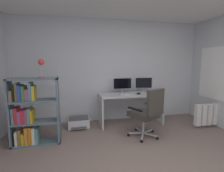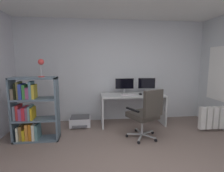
# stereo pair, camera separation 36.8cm
# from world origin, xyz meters

# --- Properties ---
(wall_back) EXTENTS (4.70, 0.10, 2.53)m
(wall_back) POSITION_xyz_m (0.00, 2.55, 1.27)
(wall_back) COLOR silver
(wall_back) RESTS_ON ground
(window_pane) EXTENTS (0.01, 1.18, 1.14)m
(window_pane) POSITION_xyz_m (2.34, 1.49, 1.24)
(window_pane) COLOR white
(window_frame) EXTENTS (0.02, 1.26, 1.22)m
(window_frame) POSITION_xyz_m (2.34, 1.49, 1.24)
(window_frame) COLOR white
(desk) EXTENTS (1.50, 0.60, 0.74)m
(desk) POSITION_xyz_m (0.42, 2.11, 0.55)
(desk) COLOR silver
(desk) RESTS_ON ground
(monitor_main) EXTENTS (0.48, 0.18, 0.38)m
(monitor_main) POSITION_xyz_m (0.24, 2.24, 0.96)
(monitor_main) COLOR #B2B5B7
(monitor_main) RESTS_ON desk
(monitor_secondary) EXTENTS (0.45, 0.18, 0.38)m
(monitor_secondary) POSITION_xyz_m (0.79, 2.24, 0.96)
(monitor_secondary) COLOR #B2B5B7
(monitor_secondary) RESTS_ON desk
(keyboard) EXTENTS (0.35, 0.15, 0.02)m
(keyboard) POSITION_xyz_m (0.29, 2.01, 0.75)
(keyboard) COLOR silver
(keyboard) RESTS_ON desk
(computer_mouse) EXTENTS (0.06, 0.10, 0.03)m
(computer_mouse) POSITION_xyz_m (0.59, 2.03, 0.76)
(computer_mouse) COLOR black
(computer_mouse) RESTS_ON desk
(office_chair) EXTENTS (0.66, 0.70, 1.01)m
(office_chair) POSITION_xyz_m (0.48, 1.26, 0.55)
(office_chair) COLOR #B7BABC
(office_chair) RESTS_ON ground
(bookshelf) EXTENTS (0.84, 0.31, 1.23)m
(bookshelf) POSITION_xyz_m (-1.71, 1.48, 0.57)
(bookshelf) COLOR slate
(bookshelf) RESTS_ON ground
(desk_lamp) EXTENTS (0.12, 0.11, 0.33)m
(desk_lamp) POSITION_xyz_m (-1.47, 1.48, 1.47)
(desk_lamp) COLOR #D03B39
(desk_lamp) RESTS_ON bookshelf
(printer) EXTENTS (0.48, 0.45, 0.23)m
(printer) POSITION_xyz_m (-0.84, 2.14, 0.11)
(printer) COLOR silver
(printer) RESTS_ON ground
(radiator) EXTENTS (0.99, 0.10, 0.49)m
(radiator) POSITION_xyz_m (2.25, 1.49, 0.30)
(radiator) COLOR white
(radiator) RESTS_ON ground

